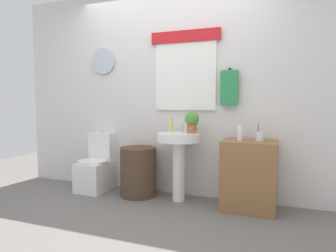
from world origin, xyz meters
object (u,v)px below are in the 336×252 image
laundry_hamper (138,172)px  toothbrush_cup (260,136)px  pedestal_sink (179,150)px  wooden_cabinet (249,175)px  soap_bottle (171,125)px  toilet (97,168)px  potted_plant (192,121)px  lotion_bottle (240,133)px

laundry_hamper → toothbrush_cup: size_ratio=3.28×
pedestal_sink → wooden_cabinet: (0.81, 0.00, -0.23)m
soap_bottle → toothbrush_cup: 1.03m
toilet → potted_plant: 1.46m
pedestal_sink → potted_plant: 0.37m
laundry_hamper → soap_bottle: size_ratio=3.52×
wooden_cabinet → laundry_hamper: bearing=180.0°
soap_bottle → toothbrush_cup: soap_bottle is taller
lotion_bottle → soap_bottle: bearing=173.8°
toilet → toothbrush_cup: (2.07, -0.02, 0.52)m
laundry_hamper → wooden_cabinet: size_ratio=0.81×
laundry_hamper → pedestal_sink: bearing=0.0°
pedestal_sink → soap_bottle: bearing=157.4°
lotion_bottle → potted_plant: bearing=170.0°
wooden_cabinet → toothbrush_cup: size_ratio=4.07×
pedestal_sink → potted_plant: bearing=23.2°
toilet → soap_bottle: size_ratio=4.46×
laundry_hamper → soap_bottle: (0.41, 0.05, 0.59)m
wooden_cabinet → potted_plant: 0.88m
soap_bottle → lotion_bottle: 0.83m
laundry_hamper → lotion_bottle: size_ratio=3.60×
pedestal_sink → lotion_bottle: (0.71, -0.04, 0.23)m
toothbrush_cup → soap_bottle: bearing=178.3°
soap_bottle → toothbrush_cup: bearing=-1.7°
lotion_bottle → toothbrush_cup: (0.20, 0.06, -0.03)m
lotion_bottle → toothbrush_cup: 0.21m
pedestal_sink → potted_plant: (0.14, 0.06, 0.34)m
pedestal_sink → toothbrush_cup: size_ratio=4.36×
lotion_bottle → pedestal_sink: bearing=176.8°
wooden_cabinet → soap_bottle: bearing=176.9°
toilet → toothbrush_cup: toothbrush_cup is taller
wooden_cabinet → potted_plant: potted_plant is taller
soap_bottle → lotion_bottle: (0.83, -0.09, -0.06)m
toilet → potted_plant: potted_plant is taller
laundry_hamper → toothbrush_cup: (1.44, 0.02, 0.50)m
lotion_bottle → wooden_cabinet: bearing=21.8°
toilet → potted_plant: (1.30, 0.02, 0.66)m
soap_bottle → laundry_hamper: bearing=-173.1°
toothbrush_cup → laundry_hamper: bearing=-179.2°
pedestal_sink → lotion_bottle: size_ratio=4.79×
toilet → lotion_bottle: bearing=-2.4°
lotion_bottle → laundry_hamper: bearing=178.2°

